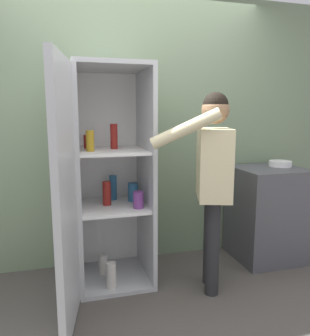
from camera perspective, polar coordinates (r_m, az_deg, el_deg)
The scene contains 6 objects.
ground_plane at distance 2.63m, azimuth 0.98°, elevation -23.78°, with size 12.00×12.00×0.00m, color #4C4742.
wall_back at distance 3.16m, azimuth -3.98°, elevation 6.42°, with size 7.00×0.06×2.55m.
refrigerator at distance 2.70m, azimuth -8.98°, elevation -2.19°, with size 0.76×1.26×1.83m.
person at distance 2.62m, azimuth 9.98°, elevation -0.13°, with size 0.74×0.56×1.60m.
counter at distance 3.48m, azimuth 18.93°, elevation -7.45°, with size 0.65×0.60×0.92m.
bowl at distance 3.51m, azimuth 20.98°, elevation 0.72°, with size 0.22×0.22×0.06m.
Camera 1 is at (-0.62, -2.11, 1.45)m, focal length 35.00 mm.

